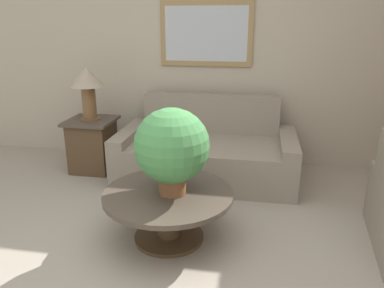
{
  "coord_description": "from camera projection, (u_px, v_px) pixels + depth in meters",
  "views": [
    {
      "loc": [
        0.61,
        -1.94,
        1.72
      ],
      "look_at": [
        0.01,
        1.44,
        0.59
      ],
      "focal_mm": 35.0,
      "sensor_mm": 36.0,
      "label": 1
    }
  ],
  "objects": [
    {
      "name": "table_lamp",
      "position": [
        87.0,
        83.0,
        4.21
      ],
      "size": [
        0.38,
        0.38,
        0.6
      ],
      "color": "brown",
      "rests_on": "side_table"
    },
    {
      "name": "wall_back",
      "position": [
        208.0,
        56.0,
        4.52
      ],
      "size": [
        7.18,
        0.09,
        2.6
      ],
      "color": "#B2A893",
      "rests_on": "ground_plane"
    },
    {
      "name": "side_table",
      "position": [
        93.0,
        144.0,
        4.44
      ],
      "size": [
        0.54,
        0.54,
        0.62
      ],
      "color": "#4C3823",
      "rests_on": "ground_plane"
    },
    {
      "name": "couch_main",
      "position": [
        206.0,
        154.0,
        4.24
      ],
      "size": [
        1.96,
        0.99,
        0.89
      ],
      "color": "gray",
      "rests_on": "ground_plane"
    },
    {
      "name": "coffee_table",
      "position": [
        168.0,
        205.0,
        3.01
      ],
      "size": [
        1.04,
        1.04,
        0.42
      ],
      "color": "#4C3823",
      "rests_on": "ground_plane"
    },
    {
      "name": "potted_plant_on_table",
      "position": [
        172.0,
        147.0,
        2.84
      ],
      "size": [
        0.58,
        0.58,
        0.69
      ],
      "color": "brown",
      "rests_on": "coffee_table"
    }
  ]
}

